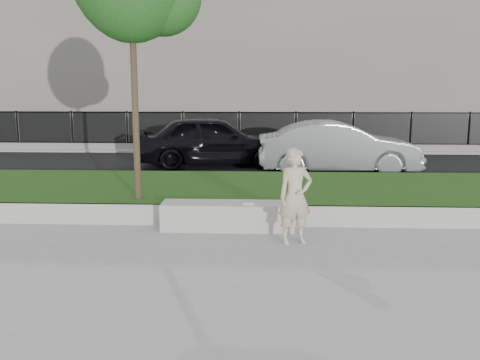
{
  "coord_description": "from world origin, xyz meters",
  "views": [
    {
      "loc": [
        0.34,
        -8.78,
        2.65
      ],
      "look_at": [
        -0.1,
        1.2,
        0.85
      ],
      "focal_mm": 40.0,
      "sensor_mm": 36.0,
      "label": 1
    }
  ],
  "objects_px": {
    "stone_bench": "(228,216)",
    "book": "(248,203)",
    "man": "(295,196)",
    "car_dark": "(213,141)",
    "car_silver": "(338,148)"
  },
  "relations": [
    {
      "from": "man",
      "to": "book",
      "type": "xyz_separation_m",
      "value": [
        -0.8,
        0.74,
        -0.3
      ]
    },
    {
      "from": "man",
      "to": "car_silver",
      "type": "relative_size",
      "value": 0.35
    },
    {
      "from": "book",
      "to": "car_silver",
      "type": "relative_size",
      "value": 0.04
    },
    {
      "from": "book",
      "to": "car_silver",
      "type": "height_order",
      "value": "car_silver"
    },
    {
      "from": "stone_bench",
      "to": "book",
      "type": "height_order",
      "value": "book"
    },
    {
      "from": "man",
      "to": "car_dark",
      "type": "height_order",
      "value": "car_dark"
    },
    {
      "from": "book",
      "to": "car_silver",
      "type": "xyz_separation_m",
      "value": [
        2.47,
        6.24,
        0.3
      ]
    },
    {
      "from": "man",
      "to": "book",
      "type": "relative_size",
      "value": 8.26
    },
    {
      "from": "man",
      "to": "book",
      "type": "height_order",
      "value": "man"
    },
    {
      "from": "book",
      "to": "car_dark",
      "type": "height_order",
      "value": "car_dark"
    },
    {
      "from": "stone_bench",
      "to": "book",
      "type": "bearing_deg",
      "value": -14.02
    },
    {
      "from": "car_dark",
      "to": "car_silver",
      "type": "height_order",
      "value": "car_dark"
    },
    {
      "from": "stone_bench",
      "to": "book",
      "type": "relative_size",
      "value": 12.47
    },
    {
      "from": "man",
      "to": "car_dark",
      "type": "relative_size",
      "value": 0.33
    },
    {
      "from": "book",
      "to": "car_silver",
      "type": "bearing_deg",
      "value": 67.67
    }
  ]
}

